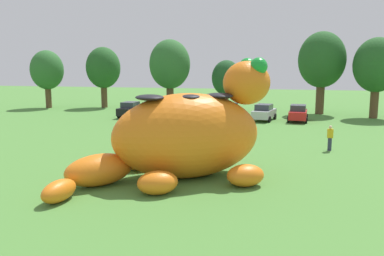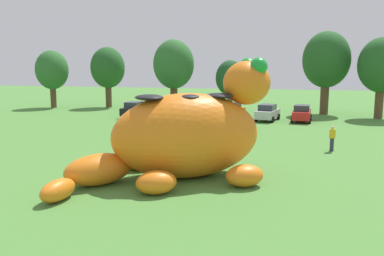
{
  "view_description": "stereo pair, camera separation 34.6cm",
  "coord_description": "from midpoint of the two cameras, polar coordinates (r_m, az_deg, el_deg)",
  "views": [
    {
      "loc": [
        6.18,
        -18.95,
        5.63
      ],
      "look_at": [
        1.37,
        1.1,
        2.39
      ],
      "focal_mm": 36.95,
      "sensor_mm": 36.0,
      "label": 1
    },
    {
      "loc": [
        6.52,
        -18.86,
        5.63
      ],
      "look_at": [
        1.37,
        1.1,
        2.39
      ],
      "focal_mm": 36.95,
      "sensor_mm": 36.0,
      "label": 2
    }
  ],
  "objects": [
    {
      "name": "car_silver",
      "position": [
        41.83,
        10.13,
        2.24
      ],
      "size": [
        2.5,
        4.35,
        1.72
      ],
      "color": "#B7BABF",
      "rests_on": "ground"
    },
    {
      "name": "tree_centre",
      "position": [
        49.09,
        18.04,
        9.27
      ],
      "size": [
        5.42,
        5.42,
        9.63
      ],
      "color": "brown",
      "rests_on": "ground"
    },
    {
      "name": "spectator_far_side",
      "position": [
        27.96,
        18.96,
        -1.4
      ],
      "size": [
        0.38,
        0.26,
        1.71
      ],
      "color": "#2D334C",
      "rests_on": "ground"
    },
    {
      "name": "spectator_wandering",
      "position": [
        34.4,
        1.29,
        0.94
      ],
      "size": [
        0.38,
        0.26,
        1.71
      ],
      "color": "#2D334C",
      "rests_on": "ground"
    },
    {
      "name": "tree_centre_right",
      "position": [
        47.25,
        24.93,
        8.18
      ],
      "size": [
        4.9,
        4.9,
        8.7
      ],
      "color": "brown",
      "rests_on": "ground"
    },
    {
      "name": "giant_inflatable_creature",
      "position": [
        19.92,
        -1.19,
        -0.93
      ],
      "size": [
        9.88,
        10.09,
        6.07
      ],
      "color": "orange",
      "rests_on": "ground"
    },
    {
      "name": "car_green",
      "position": [
        44.27,
        -3.97,
        2.72
      ],
      "size": [
        2.21,
        4.23,
        1.72
      ],
      "color": "#1E7238",
      "rests_on": "ground"
    },
    {
      "name": "tree_far_left",
      "position": [
        57.1,
        -20.37,
        7.81
      ],
      "size": [
        4.36,
        4.36,
        7.74
      ],
      "color": "brown",
      "rests_on": "ground"
    },
    {
      "name": "ground_plane",
      "position": [
        20.72,
        -4.9,
        -6.87
      ],
      "size": [
        160.0,
        160.0,
        0.0
      ],
      "primitive_type": "plane",
      "color": "#4C8438"
    },
    {
      "name": "tree_mid_left",
      "position": [
        48.9,
        -3.43,
        9.1
      ],
      "size": [
        4.99,
        4.99,
        8.85
      ],
      "color": "brown",
      "rests_on": "ground"
    },
    {
      "name": "car_red",
      "position": [
        41.95,
        14.83,
        2.1
      ],
      "size": [
        2.15,
        4.2,
        1.72
      ],
      "color": "red",
      "rests_on": "ground"
    },
    {
      "name": "car_white",
      "position": [
        42.24,
        0.54,
        2.44
      ],
      "size": [
        2.02,
        4.14,
        1.72
      ],
      "color": "white",
      "rests_on": "ground"
    },
    {
      "name": "car_black",
      "position": [
        44.45,
        -9.06,
        2.65
      ],
      "size": [
        2.01,
        4.14,
        1.72
      ],
      "color": "black",
      "rests_on": "ground"
    },
    {
      "name": "tree_left",
      "position": [
        55.55,
        -12.87,
        8.43
      ],
      "size": [
        4.62,
        4.62,
        8.2
      ],
      "color": "brown",
      "rests_on": "ground"
    },
    {
      "name": "tree_centre_left",
      "position": [
        49.0,
        4.78,
        7.18
      ],
      "size": [
        3.58,
        3.58,
        6.36
      ],
      "color": "brown",
      "rests_on": "ground"
    },
    {
      "name": "car_orange",
      "position": [
        42.61,
        5.06,
        2.46
      ],
      "size": [
        2.57,
        4.37,
        1.72
      ],
      "color": "orange",
      "rests_on": "ground"
    },
    {
      "name": "spectator_mid_field",
      "position": [
        35.52,
        -7.94,
        1.11
      ],
      "size": [
        0.38,
        0.26,
        1.71
      ],
      "color": "black",
      "rests_on": "ground"
    },
    {
      "name": "spectator_near_inflatable",
      "position": [
        33.78,
        5.41,
        0.75
      ],
      "size": [
        0.38,
        0.26,
        1.71
      ],
      "color": "#2D334C",
      "rests_on": "ground"
    },
    {
      "name": "spectator_by_cars",
      "position": [
        31.88,
        1.23,
        0.3
      ],
      "size": [
        0.38,
        0.26,
        1.71
      ],
      "color": "#2D334C",
      "rests_on": "ground"
    }
  ]
}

